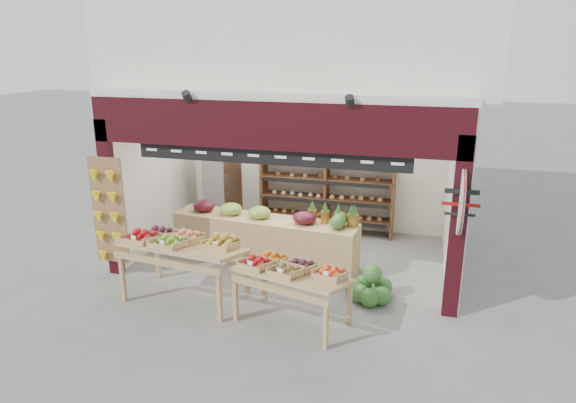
# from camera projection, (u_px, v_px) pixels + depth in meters

# --- Properties ---
(ground) EXTENTS (60.00, 60.00, 0.00)m
(ground) POSITION_uv_depth(u_px,v_px,m) (287.00, 265.00, 9.15)
(ground) COLOR slate
(ground) RESTS_ON ground
(shop_structure) EXTENTS (6.36, 5.12, 5.40)m
(shop_structure) POSITION_uv_depth(u_px,v_px,m) (310.00, 36.00, 9.49)
(shop_structure) COLOR white
(shop_structure) RESTS_ON ground
(banana_board) EXTENTS (0.60, 0.15, 1.80)m
(banana_board) POSITION_uv_depth(u_px,v_px,m) (108.00, 213.00, 8.43)
(banana_board) COLOR #89603E
(banana_board) RESTS_ON ground
(gift_sign) EXTENTS (0.04, 0.93, 0.92)m
(gift_sign) POSITION_uv_depth(u_px,v_px,m) (461.00, 202.00, 6.89)
(gift_sign) COLOR #A7D2BF
(gift_sign) RESTS_ON ground
(back_shelving) EXTENTS (2.77, 0.45, 1.73)m
(back_shelving) POSITION_uv_depth(u_px,v_px,m) (327.00, 181.00, 10.52)
(back_shelving) COLOR brown
(back_shelving) RESTS_ON ground
(refrigerator) EXTENTS (0.83, 0.83, 1.72)m
(refrigerator) POSITION_uv_depth(u_px,v_px,m) (220.00, 189.00, 10.81)
(refrigerator) COLOR silver
(refrigerator) RESTS_ON ground
(cardboard_stack) EXTENTS (1.02, 0.74, 0.62)m
(cardboard_stack) POSITION_uv_depth(u_px,v_px,m) (213.00, 241.00, 9.65)
(cardboard_stack) COLOR beige
(cardboard_stack) RESTS_ON ground
(mid_counter) EXTENTS (3.39, 0.95, 1.06)m
(mid_counter) POSITION_uv_depth(u_px,v_px,m) (265.00, 238.00, 9.15)
(mid_counter) COLOR tan
(mid_counter) RESTS_ON ground
(display_table_left) EXTENTS (1.89, 1.20, 1.12)m
(display_table_left) POSITION_uv_depth(u_px,v_px,m) (178.00, 243.00, 7.80)
(display_table_left) COLOR tan
(display_table_left) RESTS_ON ground
(display_table_right) EXTENTS (1.71, 1.23, 0.99)m
(display_table_right) POSITION_uv_depth(u_px,v_px,m) (289.00, 271.00, 7.12)
(display_table_right) COLOR tan
(display_table_right) RESTS_ON ground
(watermelon_pile) EXTENTS (0.72, 0.72, 0.56)m
(watermelon_pile) POSITION_uv_depth(u_px,v_px,m) (369.00, 288.00, 7.88)
(watermelon_pile) COLOR #1E521B
(watermelon_pile) RESTS_ON ground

